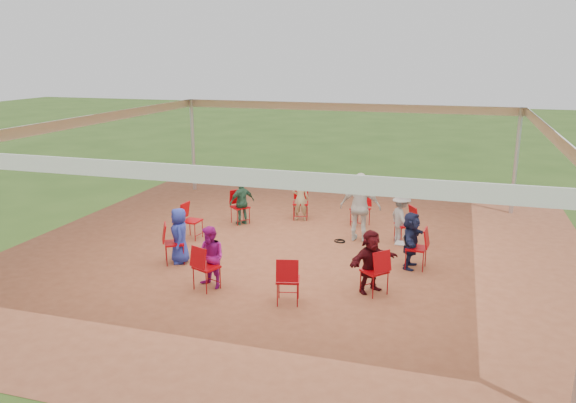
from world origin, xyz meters
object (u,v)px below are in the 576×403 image
(person_seated_3, at_px, (242,202))
(cable_coil, at_px, (340,241))
(chair_5, at_px, (192,221))
(chair_1, at_px, (405,225))
(chair_3, at_px, (301,203))
(laptop, at_px, (403,241))
(person_seated_4, at_px, (179,236))
(standing_person, at_px, (360,207))
(person_seated_6, at_px, (371,261))
(chair_9, at_px, (374,271))
(person_seated_1, at_px, (401,219))
(person_seated_0, at_px, (411,240))
(chair_4, at_px, (240,207))
(person_seated_2, at_px, (300,198))
(person_seated_5, at_px, (211,257))
(chair_7, at_px, (207,267))
(chair_2, at_px, (360,209))
(chair_0, at_px, (416,248))
(chair_6, at_px, (174,243))
(chair_8, at_px, (288,280))

(person_seated_3, distance_m, cable_coil, 2.95)
(chair_5, bearing_deg, chair_1, 108.00)
(chair_3, height_order, laptop, chair_3)
(person_seated_4, height_order, laptop, person_seated_4)
(person_seated_3, relative_size, standing_person, 0.73)
(chair_5, height_order, person_seated_6, person_seated_6)
(chair_9, xyz_separation_m, person_seated_1, (0.16, 3.13, 0.17))
(person_seated_0, bearing_deg, chair_4, 71.58)
(person_seated_2, bearing_deg, person_seated_5, 72.00)
(chair_5, xyz_separation_m, person_seated_2, (2.12, 2.31, 0.17))
(person_seated_2, bearing_deg, chair_3, -90.00)
(chair_4, bearing_deg, person_seated_6, 90.00)
(chair_3, height_order, chair_7, same)
(standing_person, bearing_deg, cable_coil, 29.76)
(chair_3, distance_m, laptop, 4.19)
(person_seated_0, relative_size, person_seated_4, 1.00)
(chair_2, bearing_deg, person_seated_4, 72.42)
(chair_4, distance_m, chair_5, 1.69)
(chair_1, relative_size, chair_3, 1.00)
(chair_7, bearing_deg, cable_coil, 84.74)
(chair_0, bearing_deg, chair_3, 54.00)
(person_seated_0, bearing_deg, person_seated_3, 72.00)
(chair_2, bearing_deg, person_seated_3, 37.77)
(chair_6, height_order, laptop, chair_6)
(chair_6, relative_size, standing_person, 0.54)
(person_seated_0, distance_m, standing_person, 2.02)
(chair_3, relative_size, person_seated_5, 0.74)
(chair_2, height_order, person_seated_2, person_seated_2)
(chair_3, xyz_separation_m, person_seated_1, (2.85, -1.30, 0.17))
(chair_9, xyz_separation_m, person_seated_3, (-4.04, 3.48, 0.17))
(chair_6, xyz_separation_m, chair_7, (1.28, -1.10, 0.00))
(chair_6, distance_m, chair_8, 3.21)
(chair_1, relative_size, chair_2, 1.00)
(chair_6, distance_m, laptop, 4.92)
(standing_person, bearing_deg, chair_4, -8.92)
(chair_2, distance_m, chair_7, 5.45)
(person_seated_1, distance_m, person_seated_6, 3.06)
(chair_2, distance_m, chair_3, 1.69)
(person_seated_4, height_order, cable_coil, person_seated_4)
(chair_5, bearing_deg, cable_coil, 107.52)
(chair_9, distance_m, laptop, 1.63)
(chair_1, xyz_separation_m, laptop, (0.10, -1.62, 0.13))
(chair_5, height_order, cable_coil, chair_5)
(chair_7, height_order, chair_8, same)
(chair_2, height_order, person_seated_5, person_seated_5)
(chair_0, distance_m, standing_person, 2.13)
(chair_5, distance_m, person_seated_1, 5.08)
(chair_9, distance_m, person_seated_6, 0.21)
(chair_5, xyz_separation_m, person_seated_5, (1.71, -2.63, 0.17))
(chair_7, height_order, person_seated_4, person_seated_4)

